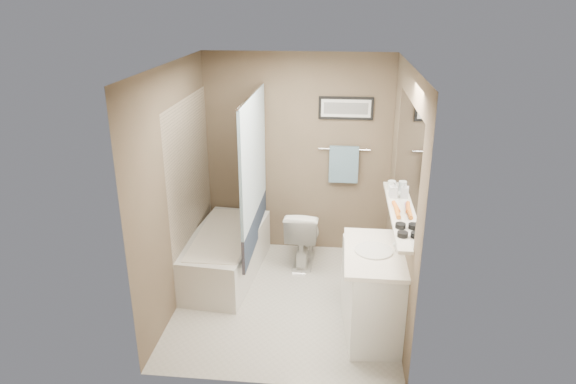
# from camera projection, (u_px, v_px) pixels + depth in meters

# --- Properties ---
(ground) EXTENTS (2.50, 2.50, 0.00)m
(ground) POSITION_uv_depth(u_px,v_px,m) (287.00, 300.00, 5.36)
(ground) COLOR beige
(ground) RESTS_ON ground
(ceiling) EXTENTS (2.20, 2.50, 0.04)m
(ceiling) POSITION_uv_depth(u_px,v_px,m) (286.00, 68.00, 4.51)
(ceiling) COLOR white
(ceiling) RESTS_ON wall_back
(wall_back) EXTENTS (2.20, 0.04, 2.40)m
(wall_back) POSITION_uv_depth(u_px,v_px,m) (297.00, 156.00, 6.07)
(wall_back) COLOR brown
(wall_back) RESTS_ON ground
(wall_front) EXTENTS (2.20, 0.04, 2.40)m
(wall_front) POSITION_uv_depth(u_px,v_px,m) (269.00, 252.00, 3.79)
(wall_front) COLOR brown
(wall_front) RESTS_ON ground
(wall_left) EXTENTS (0.04, 2.50, 2.40)m
(wall_left) POSITION_uv_depth(u_px,v_px,m) (177.00, 189.00, 5.03)
(wall_left) COLOR brown
(wall_left) RESTS_ON ground
(wall_right) EXTENTS (0.04, 2.50, 2.40)m
(wall_right) POSITION_uv_depth(u_px,v_px,m) (400.00, 197.00, 4.83)
(wall_right) COLOR brown
(wall_right) RESTS_ON ground
(tile_surround) EXTENTS (0.02, 1.55, 2.00)m
(tile_surround) POSITION_uv_depth(u_px,v_px,m) (191.00, 190.00, 5.57)
(tile_surround) COLOR tan
(tile_surround) RESTS_ON wall_left
(curtain_rod) EXTENTS (0.02, 1.55, 0.02)m
(curtain_rod) POSITION_uv_depth(u_px,v_px,m) (252.00, 94.00, 5.13)
(curtain_rod) COLOR silver
(curtain_rod) RESTS_ON wall_left
(curtain_upper) EXTENTS (0.03, 1.45, 1.28)m
(curtain_upper) POSITION_uv_depth(u_px,v_px,m) (253.00, 156.00, 5.36)
(curtain_upper) COLOR white
(curtain_upper) RESTS_ON curtain_rod
(curtain_lower) EXTENTS (0.03, 1.45, 0.36)m
(curtain_lower) POSITION_uv_depth(u_px,v_px,m) (255.00, 228.00, 5.66)
(curtain_lower) COLOR #2A374E
(curtain_lower) RESTS_ON curtain_rod
(mirror) EXTENTS (0.02, 1.60, 1.00)m
(mirror) POSITION_uv_depth(u_px,v_px,m) (407.00, 159.00, 4.54)
(mirror) COLOR silver
(mirror) RESTS_ON wall_right
(shelf) EXTENTS (0.12, 1.60, 0.03)m
(shelf) POSITION_uv_depth(u_px,v_px,m) (396.00, 213.00, 4.73)
(shelf) COLOR silver
(shelf) RESTS_ON wall_right
(towel_bar) EXTENTS (0.60, 0.02, 0.02)m
(towel_bar) POSITION_uv_depth(u_px,v_px,m) (344.00, 149.00, 5.97)
(towel_bar) COLOR silver
(towel_bar) RESTS_ON wall_back
(towel) EXTENTS (0.34, 0.05, 0.44)m
(towel) POSITION_uv_depth(u_px,v_px,m) (344.00, 164.00, 6.02)
(towel) COLOR #88B2C5
(towel) RESTS_ON towel_bar
(art_frame) EXTENTS (0.62, 0.02, 0.26)m
(art_frame) POSITION_uv_depth(u_px,v_px,m) (346.00, 108.00, 5.82)
(art_frame) COLOR black
(art_frame) RESTS_ON wall_back
(art_mat) EXTENTS (0.56, 0.00, 0.20)m
(art_mat) POSITION_uv_depth(u_px,v_px,m) (346.00, 108.00, 5.80)
(art_mat) COLOR white
(art_mat) RESTS_ON art_frame
(art_image) EXTENTS (0.50, 0.00, 0.13)m
(art_image) POSITION_uv_depth(u_px,v_px,m) (346.00, 108.00, 5.80)
(art_image) COLOR #595959
(art_image) RESTS_ON art_mat
(door) EXTENTS (0.80, 0.02, 2.00)m
(door) POSITION_uv_depth(u_px,v_px,m) (343.00, 280.00, 3.80)
(door) COLOR silver
(door) RESTS_ON wall_front
(door_handle) EXTENTS (0.10, 0.02, 0.02)m
(door_handle) POSITION_uv_depth(u_px,v_px,m) (299.00, 274.00, 3.88)
(door_handle) COLOR silver
(door_handle) RESTS_ON door
(bathtub) EXTENTS (0.84, 1.56, 0.50)m
(bathtub) POSITION_uv_depth(u_px,v_px,m) (225.00, 254.00, 5.77)
(bathtub) COLOR silver
(bathtub) RESTS_ON ground
(tub_rim) EXTENTS (0.56, 1.36, 0.02)m
(tub_rim) POSITION_uv_depth(u_px,v_px,m) (224.00, 234.00, 5.68)
(tub_rim) COLOR white
(tub_rim) RESTS_ON bathtub
(toilet) EXTENTS (0.42, 0.69, 0.69)m
(toilet) POSITION_uv_depth(u_px,v_px,m) (303.00, 235.00, 6.02)
(toilet) COLOR white
(toilet) RESTS_ON ground
(vanity) EXTENTS (0.58, 0.94, 0.80)m
(vanity) POSITION_uv_depth(u_px,v_px,m) (373.00, 294.00, 4.73)
(vanity) COLOR white
(vanity) RESTS_ON ground
(countertop) EXTENTS (0.54, 0.96, 0.04)m
(countertop) POSITION_uv_depth(u_px,v_px,m) (375.00, 253.00, 4.58)
(countertop) COLOR white
(countertop) RESTS_ON vanity
(sink_basin) EXTENTS (0.34, 0.34, 0.01)m
(sink_basin) POSITION_uv_depth(u_px,v_px,m) (374.00, 251.00, 4.57)
(sink_basin) COLOR silver
(sink_basin) RESTS_ON countertop
(faucet_spout) EXTENTS (0.02, 0.02, 0.10)m
(faucet_spout) POSITION_uv_depth(u_px,v_px,m) (397.00, 247.00, 4.53)
(faucet_spout) COLOR white
(faucet_spout) RESTS_ON countertop
(faucet_knob) EXTENTS (0.05, 0.05, 0.05)m
(faucet_knob) POSITION_uv_depth(u_px,v_px,m) (396.00, 244.00, 4.63)
(faucet_knob) COLOR white
(faucet_knob) RESTS_ON countertop
(candle_bowl_near) EXTENTS (0.09, 0.09, 0.04)m
(candle_bowl_near) POSITION_uv_depth(u_px,v_px,m) (403.00, 234.00, 4.22)
(candle_bowl_near) COLOR black
(candle_bowl_near) RESTS_ON shelf
(candle_bowl_far) EXTENTS (0.09, 0.09, 0.04)m
(candle_bowl_far) POSITION_uv_depth(u_px,v_px,m) (400.00, 226.00, 4.38)
(candle_bowl_far) COLOR black
(candle_bowl_far) RESTS_ON shelf
(hair_brush_front) EXTENTS (0.04, 0.22, 0.04)m
(hair_brush_front) POSITION_uv_depth(u_px,v_px,m) (397.00, 213.00, 4.64)
(hair_brush_front) COLOR orange
(hair_brush_front) RESTS_ON shelf
(hair_brush_back) EXTENTS (0.06, 0.22, 0.04)m
(hair_brush_back) POSITION_uv_depth(u_px,v_px,m) (396.00, 207.00, 4.77)
(hair_brush_back) COLOR orange
(hair_brush_back) RESTS_ON shelf
(pink_comb) EXTENTS (0.04, 0.16, 0.01)m
(pink_comb) POSITION_uv_depth(u_px,v_px,m) (395.00, 205.00, 4.85)
(pink_comb) COLOR pink
(pink_comb) RESTS_ON shelf
(glass_jar) EXTENTS (0.08, 0.08, 0.10)m
(glass_jar) POSITION_uv_depth(u_px,v_px,m) (392.00, 186.00, 5.22)
(glass_jar) COLOR white
(glass_jar) RESTS_ON shelf
(soap_bottle) EXTENTS (0.08, 0.09, 0.17)m
(soap_bottle) POSITION_uv_depth(u_px,v_px,m) (393.00, 189.00, 5.03)
(soap_bottle) COLOR #999999
(soap_bottle) RESTS_ON shelf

